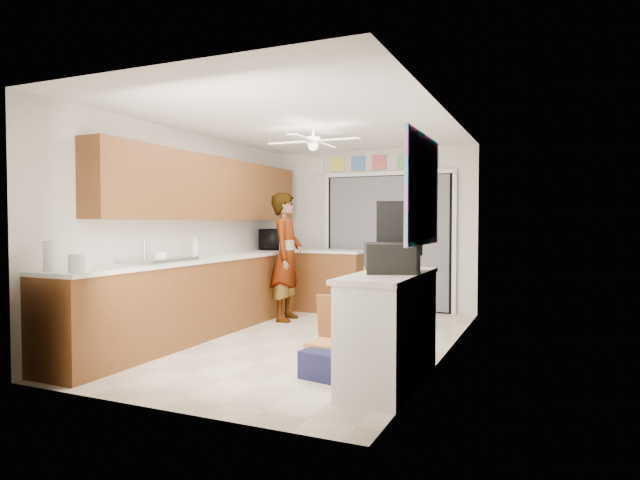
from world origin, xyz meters
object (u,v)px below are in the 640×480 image
(soap_bottle, at_px, (195,246))
(cup, at_px, (160,257))
(paper_towel_roll, at_px, (51,256))
(cardboard_box, at_px, (332,357))
(dog, at_px, (364,312))
(man, at_px, (286,257))
(suitcase, at_px, (390,257))
(navy_crate, at_px, (327,364))
(microwave, at_px, (276,239))

(soap_bottle, relative_size, cup, 2.02)
(paper_towel_roll, relative_size, cardboard_box, 0.63)
(cardboard_box, bearing_deg, dog, 100.37)
(man, height_order, dog, man)
(paper_towel_roll, relative_size, dog, 0.46)
(cardboard_box, bearing_deg, suitcase, -2.61)
(navy_crate, xyz_separation_m, dog, (-0.39, 2.13, 0.11))
(dog, bearing_deg, man, -174.25)
(suitcase, relative_size, navy_crate, 1.46)
(cardboard_box, bearing_deg, paper_towel_roll, -151.32)
(paper_towel_roll, distance_m, cardboard_box, 2.65)
(navy_crate, bearing_deg, suitcase, 20.55)
(cup, height_order, navy_crate, cup)
(suitcase, relative_size, cardboard_box, 1.37)
(soap_bottle, xyz_separation_m, dog, (1.84, 1.03, -0.85))
(man, bearing_deg, microwave, 27.01)
(cup, xyz_separation_m, suitcase, (2.53, -0.02, 0.07))
(cup, xyz_separation_m, paper_towel_roll, (-0.19, -1.19, 0.08))
(cup, bearing_deg, cardboard_box, 0.07)
(navy_crate, bearing_deg, man, 124.50)
(cardboard_box, height_order, navy_crate, cardboard_box)
(microwave, distance_m, man, 0.90)
(paper_towel_roll, xyz_separation_m, suitcase, (2.73, 1.16, -0.01))
(soap_bottle, xyz_separation_m, paper_towel_roll, (0.02, -2.07, -0.01))
(navy_crate, distance_m, dog, 2.16)
(cup, distance_m, suitcase, 2.53)
(paper_towel_roll, distance_m, navy_crate, 2.60)
(microwave, xyz_separation_m, man, (0.53, -0.69, -0.21))
(suitcase, bearing_deg, dog, 93.96)
(man, bearing_deg, soap_bottle, 142.05)
(microwave, relative_size, suitcase, 1.00)
(dog, bearing_deg, cardboard_box, -64.71)
(paper_towel_roll, bearing_deg, microwave, 88.74)
(cardboard_box, bearing_deg, man, 126.49)
(suitcase, xyz_separation_m, dog, (-0.91, 1.93, -0.83))
(soap_bottle, xyz_separation_m, suitcase, (2.74, -0.90, -0.01))
(man, xyz_separation_m, dog, (1.21, -0.19, -0.66))
(cup, height_order, man, man)
(cardboard_box, relative_size, dog, 0.73)
(suitcase, distance_m, cardboard_box, 1.09)
(paper_towel_roll, xyz_separation_m, dog, (1.82, 3.09, -0.84))
(paper_towel_roll, xyz_separation_m, man, (0.62, 3.29, -0.19))
(dog, bearing_deg, microwave, 167.90)
(paper_towel_roll, height_order, navy_crate, paper_towel_roll)
(soap_bottle, distance_m, cardboard_box, 2.54)
(cup, height_order, cardboard_box, cup)
(cardboard_box, distance_m, navy_crate, 0.22)
(dog, bearing_deg, soap_bottle, -135.90)
(soap_bottle, distance_m, navy_crate, 2.66)
(paper_towel_roll, xyz_separation_m, navy_crate, (2.21, 0.97, -0.95))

